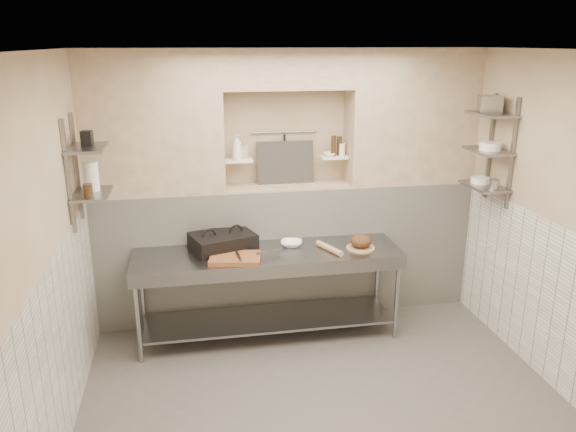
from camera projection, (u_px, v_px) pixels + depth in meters
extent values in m
cube|color=#56514C|center=(325.00, 407.00, 4.66)|extent=(4.00, 3.90, 0.10)
cube|color=silver|center=(333.00, 42.00, 3.79)|extent=(4.00, 3.90, 0.10)
cube|color=#BFAB8C|center=(41.00, 262.00, 3.87)|extent=(0.10, 3.90, 2.80)
cube|color=#BFAB8C|center=(572.00, 228.00, 4.58)|extent=(0.10, 3.90, 2.80)
cube|color=#BFAB8C|center=(283.00, 181.00, 6.10)|extent=(4.00, 0.10, 2.80)
cube|color=#BFAB8C|center=(447.00, 405.00, 2.35)|extent=(4.00, 0.10, 2.80)
cube|color=silver|center=(287.00, 250.00, 6.08)|extent=(4.00, 0.40, 1.40)
cube|color=#BFAB8C|center=(287.00, 186.00, 5.87)|extent=(1.30, 0.40, 0.02)
cube|color=#BFAB8C|center=(153.00, 123.00, 5.43)|extent=(1.35, 0.40, 1.40)
cube|color=#BFAB8C|center=(411.00, 117.00, 5.89)|extent=(1.35, 0.40, 1.40)
cube|color=#BFAB8C|center=(287.00, 69.00, 5.51)|extent=(1.30, 0.40, 0.40)
cube|color=silver|center=(62.00, 351.00, 4.09)|extent=(0.02, 3.90, 1.40)
cube|color=silver|center=(553.00, 306.00, 4.78)|extent=(0.02, 3.90, 1.40)
cube|color=white|center=(239.00, 161.00, 5.69)|extent=(0.28, 0.16, 0.02)
cube|color=white|center=(334.00, 157.00, 5.87)|extent=(0.28, 0.16, 0.02)
cylinder|color=gray|center=(284.00, 132.00, 5.87)|extent=(0.70, 0.02, 0.02)
cylinder|color=black|center=(284.00, 149.00, 5.90)|extent=(0.02, 0.02, 0.30)
cube|color=#383330|center=(285.00, 163.00, 5.89)|extent=(0.60, 0.08, 0.45)
cube|color=slate|center=(77.00, 167.00, 4.94)|extent=(0.03, 0.03, 0.95)
cube|color=slate|center=(68.00, 177.00, 4.56)|extent=(0.03, 0.03, 0.95)
cube|color=slate|center=(92.00, 194.00, 4.83)|extent=(0.30, 0.50, 0.02)
cube|color=slate|center=(87.00, 148.00, 4.72)|extent=(0.30, 0.50, 0.03)
cube|color=slate|center=(490.00, 147.00, 5.61)|extent=(0.03, 0.03, 1.05)
cube|color=slate|center=(512.00, 154.00, 5.23)|extent=(0.03, 0.03, 1.05)
cube|color=slate|center=(484.00, 186.00, 5.50)|extent=(0.30, 0.50, 0.02)
cube|color=slate|center=(488.00, 151.00, 5.39)|extent=(0.30, 0.50, 0.02)
cube|color=slate|center=(492.00, 114.00, 5.29)|extent=(0.30, 0.50, 0.03)
cube|color=gray|center=(268.00, 254.00, 5.46)|extent=(2.60, 0.70, 0.04)
cube|color=gray|center=(268.00, 319.00, 5.66)|extent=(2.45, 0.60, 0.03)
cube|color=gray|center=(273.00, 273.00, 5.16)|extent=(2.60, 0.02, 0.12)
cylinder|color=gray|center=(138.00, 320.00, 5.10)|extent=(0.04, 0.04, 0.86)
cylinder|color=gray|center=(142.00, 293.00, 5.65)|extent=(0.04, 0.04, 0.86)
cylinder|color=gray|center=(397.00, 299.00, 5.53)|extent=(0.04, 0.04, 0.86)
cylinder|color=gray|center=(377.00, 276.00, 6.08)|extent=(0.04, 0.04, 0.86)
cube|color=black|center=(223.00, 244.00, 5.51)|extent=(0.69, 0.59, 0.11)
cube|color=black|center=(223.00, 236.00, 5.48)|extent=(0.69, 0.59, 0.05)
cube|color=brown|center=(235.00, 258.00, 5.24)|extent=(0.52, 0.41, 0.04)
cube|color=gray|center=(269.00, 251.00, 5.33)|extent=(0.26, 0.12, 0.01)
cylinder|color=gray|center=(239.00, 256.00, 5.19)|extent=(0.04, 0.24, 0.02)
imported|color=white|center=(291.00, 244.00, 5.60)|extent=(0.26, 0.26, 0.05)
cylinder|color=tan|center=(329.00, 248.00, 5.47)|extent=(0.20, 0.37, 0.06)
cylinder|color=tan|center=(361.00, 248.00, 5.54)|extent=(0.28, 0.28, 0.02)
ellipsoid|color=#4C2D19|center=(361.00, 241.00, 5.52)|extent=(0.21, 0.21, 0.13)
imported|color=white|center=(237.00, 147.00, 5.64)|extent=(0.13, 0.13, 0.25)
cube|color=#BFAB8C|center=(243.00, 152.00, 5.71)|extent=(0.09, 0.09, 0.13)
imported|color=white|center=(329.00, 154.00, 5.84)|extent=(0.14, 0.14, 0.04)
cylinder|color=#312011|center=(339.00, 146.00, 5.86)|extent=(0.05, 0.05, 0.20)
cylinder|color=#312011|center=(334.00, 146.00, 5.83)|extent=(0.05, 0.05, 0.21)
cylinder|color=white|center=(341.00, 149.00, 5.87)|extent=(0.07, 0.07, 0.13)
cylinder|color=white|center=(91.00, 176.00, 4.86)|extent=(0.13, 0.13, 0.25)
cylinder|color=#312011|center=(88.00, 191.00, 4.66)|extent=(0.08, 0.08, 0.12)
cube|color=black|center=(87.00, 138.00, 4.74)|extent=(0.10, 0.10, 0.12)
cylinder|color=white|center=(480.00, 180.00, 5.57)|extent=(0.18, 0.18, 0.06)
cylinder|color=gray|center=(494.00, 184.00, 5.32)|extent=(0.10, 0.10, 0.10)
cylinder|color=white|center=(490.00, 146.00, 5.35)|extent=(0.20, 0.20, 0.07)
cube|color=gray|center=(490.00, 104.00, 5.32)|extent=(0.27, 0.30, 0.16)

